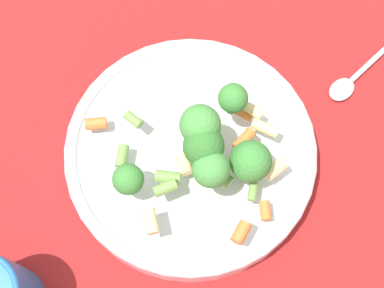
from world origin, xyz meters
TOP-DOWN VIEW (x-y plane):
  - ground_plane at (0.00, 0.00)m, footprint 3.00×3.00m
  - bowl at (0.00, 0.00)m, footprint 0.28×0.28m
  - pasta_salad at (-0.02, 0.02)m, footprint 0.22×0.16m
  - spoon at (-0.22, -0.12)m, footprint 0.16×0.15m

SIDE VIEW (x-z plane):
  - ground_plane at x=0.00m, z-range 0.00..0.00m
  - spoon at x=-0.22m, z-range 0.00..0.01m
  - bowl at x=0.00m, z-range 0.00..0.04m
  - pasta_salad at x=-0.02m, z-range 0.05..0.13m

